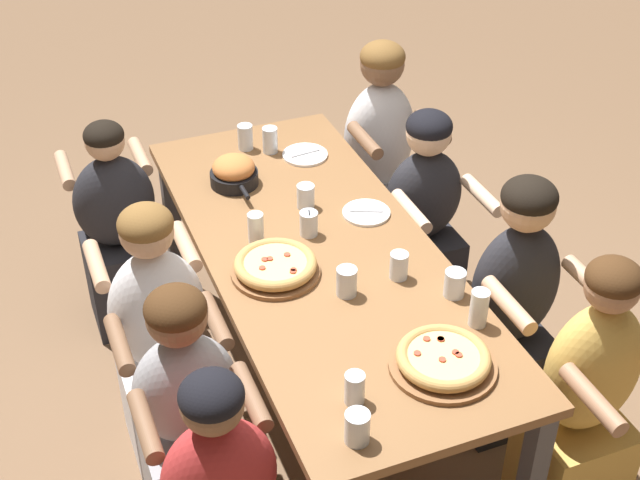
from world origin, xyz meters
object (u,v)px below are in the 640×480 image
at_px(empty_plate_b, 305,155).
at_px(diner_far_right, 584,407).
at_px(drinking_glass_e, 399,267).
at_px(drinking_glass_f, 245,138).
at_px(drinking_glass_g, 256,230).
at_px(diner_far_left, 378,164).
at_px(diner_near_midright, 189,421).
at_px(drinking_glass_a, 347,283).
at_px(drinking_glass_d, 306,196).
at_px(diner_near_left, 120,236).
at_px(empty_plate_a, 366,213).
at_px(pizza_board_main, 443,360).
at_px(drinking_glass_i, 357,429).
at_px(cocktail_glass_blue, 308,225).
at_px(diner_far_midleft, 422,226).
at_px(skillet_bowl, 234,172).
at_px(drinking_glass_h, 455,284).
at_px(drinking_glass_c, 479,309).
at_px(diner_near_center, 162,344).
at_px(pizza_board_second, 275,266).
at_px(drinking_glass_j, 270,142).
at_px(drinking_glass_b, 355,390).
at_px(diner_far_midright, 511,318).

xyz_separation_m(empty_plate_b, diner_far_right, (1.58, 0.45, -0.27)).
distance_m(drinking_glass_e, drinking_glass_f, 1.15).
relative_size(drinking_glass_g, diner_far_left, 0.11).
bearing_deg(diner_near_midright, drinking_glass_a, 10.77).
bearing_deg(drinking_glass_d, diner_near_left, -126.86).
bearing_deg(empty_plate_b, empty_plate_a, 6.93).
bearing_deg(empty_plate_b, drinking_glass_g, -36.66).
bearing_deg(pizza_board_main, drinking_glass_e, 171.22).
height_order(drinking_glass_g, drinking_glass_i, drinking_glass_g).
relative_size(cocktail_glass_blue, diner_near_left, 0.12).
bearing_deg(diner_far_midleft, drinking_glass_d, 6.50).
bearing_deg(pizza_board_main, diner_far_left, 162.16).
bearing_deg(skillet_bowl, drinking_glass_f, 153.37).
xyz_separation_m(drinking_glass_h, diner_far_right, (0.44, 0.30, -0.31)).
xyz_separation_m(drinking_glass_c, drinking_glass_f, (-1.47, -0.37, -0.01)).
xyz_separation_m(drinking_glass_a, drinking_glass_c, (0.32, 0.36, 0.01)).
distance_m(pizza_board_main, drinking_glass_a, 0.49).
xyz_separation_m(drinking_glass_i, diner_near_left, (-1.78, -0.40, -0.36)).
distance_m(empty_plate_b, diner_far_right, 1.66).
bearing_deg(drinking_glass_f, empty_plate_b, 54.05).
bearing_deg(drinking_glass_h, pizza_board_main, -33.89).
bearing_deg(diner_near_left, diner_near_center, -90.00).
distance_m(empty_plate_b, drinking_glass_h, 1.14).
xyz_separation_m(skillet_bowl, empty_plate_b, (-0.11, 0.37, -0.05)).
height_order(drinking_glass_a, diner_far_left, diner_far_left).
xyz_separation_m(empty_plate_a, empty_plate_b, (-0.54, -0.07, -0.00)).
bearing_deg(drinking_glass_i, drinking_glass_a, 159.58).
relative_size(empty_plate_a, diner_near_center, 0.17).
relative_size(drinking_glass_h, diner_near_left, 0.10).
xyz_separation_m(cocktail_glass_blue, diner_near_left, (-0.72, -0.65, -0.36)).
height_order(pizza_board_main, skillet_bowl, skillet_bowl).
height_order(drinking_glass_f, diner_near_left, diner_near_left).
distance_m(empty_plate_a, diner_near_left, 1.19).
xyz_separation_m(pizza_board_second, skillet_bowl, (-0.67, 0.05, 0.03)).
bearing_deg(diner_far_right, diner_near_midright, -19.80).
distance_m(drinking_glass_h, diner_far_left, 1.35).
height_order(diner_far_right, diner_near_center, diner_far_right).
height_order(drinking_glass_a, drinking_glass_d, drinking_glass_a).
distance_m(drinking_glass_d, drinking_glass_h, 0.79).
relative_size(drinking_glass_c, diner_far_midleft, 0.13).
bearing_deg(pizza_board_main, drinking_glass_j, -177.76).
bearing_deg(drinking_glass_a, pizza_board_second, -136.00).
xyz_separation_m(drinking_glass_e, diner_far_right, (0.61, 0.44, -0.31)).
height_order(pizza_board_main, cocktail_glass_blue, cocktail_glass_blue).
bearing_deg(diner_far_midleft, diner_near_center, 16.54).
bearing_deg(diner_near_center, pizza_board_second, -8.33).
bearing_deg(drinking_glass_b, skillet_bowl, 178.65).
bearing_deg(diner_far_midright, drinking_glass_h, 8.80).
distance_m(drinking_glass_b, drinking_glass_d, 1.12).
distance_m(drinking_glass_b, drinking_glass_i, 0.16).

